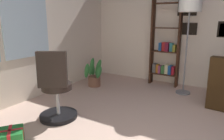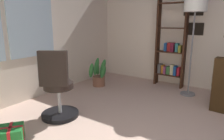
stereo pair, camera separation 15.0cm
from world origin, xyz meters
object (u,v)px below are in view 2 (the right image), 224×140
(floor_lamp, at_px, (195,10))
(gift_box_green, at_px, (11,135))
(bookshelf, at_px, (171,49))
(potted_plant, at_px, (98,75))
(office_chair, at_px, (58,92))

(floor_lamp, bearing_deg, gift_box_green, 155.92)
(bookshelf, height_order, potted_plant, bookshelf)
(gift_box_green, bearing_deg, office_chair, 2.72)
(office_chair, xyz_separation_m, bookshelf, (2.50, -0.81, 0.41))
(floor_lamp, bearing_deg, potted_plant, 106.48)
(office_chair, distance_m, bookshelf, 2.66)
(office_chair, relative_size, floor_lamp, 0.56)
(floor_lamp, distance_m, potted_plant, 2.35)
(potted_plant, bearing_deg, floor_lamp, -73.52)
(gift_box_green, height_order, potted_plant, potted_plant)
(gift_box_green, bearing_deg, floor_lamp, -24.08)
(bookshelf, distance_m, potted_plant, 1.69)
(bookshelf, bearing_deg, floor_lamp, -125.22)
(office_chair, relative_size, potted_plant, 1.65)
(floor_lamp, height_order, potted_plant, floor_lamp)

